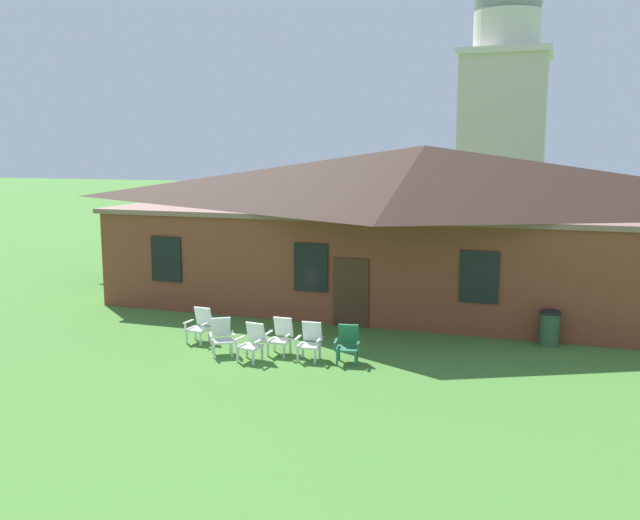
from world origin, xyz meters
name	(u,v)px	position (x,y,z in m)	size (l,w,h in m)	color
brick_building	(423,221)	(0.00, 20.61, 2.80)	(21.14, 10.40, 5.49)	brown
dome_tower	(503,112)	(1.39, 38.54, 7.52)	(5.18, 5.18, 16.67)	beige
lawn_chair_by_porch	(200,324)	(-4.80, 12.61, 0.50)	(0.67, 0.70, 0.96)	white
lawn_chair_near_door	(221,336)	(-3.70, 11.73, 0.50)	(0.84, 0.87, 0.96)	silver
lawn_chair_left_end	(252,341)	(-2.70, 11.50, 0.50)	(0.69, 0.73, 0.96)	silver
lawn_chair_middle	(281,335)	(-2.22, 12.26, 0.50)	(0.65, 0.68, 0.96)	silver
lawn_chair_right_end	(310,340)	(-1.33, 12.06, 0.50)	(0.66, 0.69, 0.96)	white
lawn_chair_far_side	(348,343)	(-0.33, 12.12, 0.50)	(0.71, 0.75, 0.96)	#28704C
trash_bin	(550,328)	(4.51, 15.31, 0.50)	(0.56, 0.56, 0.98)	#335638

